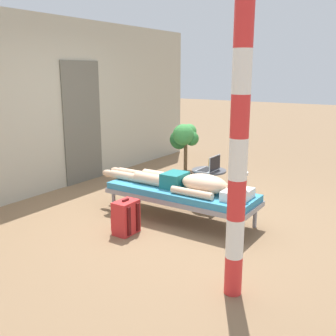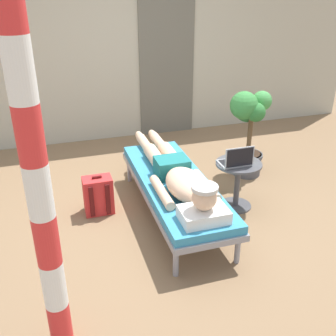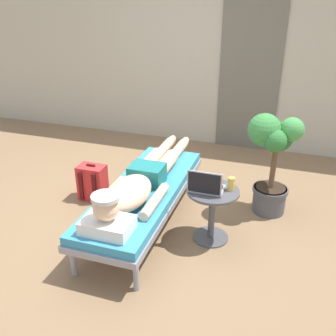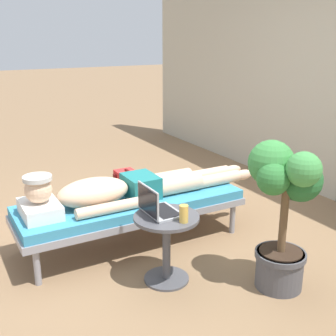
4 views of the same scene
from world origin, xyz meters
name	(u,v)px [view 2 (image 2 of 4)]	position (x,y,z in m)	size (l,w,h in m)	color
ground_plane	(169,208)	(0.00, 0.00, 0.00)	(40.00, 40.00, 0.00)	#846647
house_wall_back	(121,46)	(0.01, 2.34, 1.35)	(7.60, 0.20, 2.70)	#B2AD99
house_door_panel	(167,68)	(0.66, 2.23, 1.02)	(0.84, 0.03, 2.04)	#625F54
lounge_chair	(175,186)	(0.01, -0.14, 0.35)	(0.66, 1.99, 0.42)	gray
person_reclining	(178,175)	(0.01, -0.25, 0.52)	(0.53, 2.17, 0.33)	white
side_table	(238,177)	(0.70, -0.18, 0.36)	(0.48, 0.48, 0.52)	#4C4C51
laptop	(236,160)	(0.64, -0.23, 0.58)	(0.31, 0.24, 0.23)	#A5A8AD
drink_glass	(250,154)	(0.85, -0.12, 0.59)	(0.06, 0.06, 0.13)	gold
backpack	(98,195)	(-0.73, 0.16, 0.20)	(0.30, 0.26, 0.42)	red
potted_plant	(249,125)	(1.16, 0.51, 0.66)	(0.54, 0.50, 1.08)	#4C4C51
porch_post	(39,191)	(-1.23, -1.44, 1.19)	(0.15, 0.15, 2.38)	red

